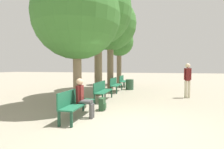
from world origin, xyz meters
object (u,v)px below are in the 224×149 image
(backpack, at_px, (102,104))
(trash_bin, at_px, (130,85))
(pedestrian_near, at_px, (188,78))
(person_seated, at_px, (83,97))
(bench_row_2, at_px, (115,84))
(tree_row_3, at_px, (119,42))
(bench_row_3, at_px, (123,80))
(tree_row_2, at_px, (110,25))
(bench_row_0, at_px, (75,101))
(tree_row_1, at_px, (98,12))
(tree_row_0, at_px, (77,16))
(bench_row_1, at_px, (102,89))

(backpack, relative_size, trash_bin, 0.63)
(pedestrian_near, relative_size, trash_bin, 2.48)
(person_seated, relative_size, backpack, 2.75)
(bench_row_2, height_order, tree_row_3, tree_row_3)
(bench_row_3, xyz_separation_m, tree_row_2, (-0.60, -1.75, 3.99))
(bench_row_0, distance_m, tree_row_1, 5.84)
(bench_row_3, bearing_deg, tree_row_2, -108.76)
(bench_row_0, distance_m, tree_row_0, 3.44)
(bench_row_2, distance_m, trash_bin, 1.46)
(bench_row_3, relative_size, person_seated, 1.42)
(bench_row_1, height_order, tree_row_3, tree_row_3)
(tree_row_3, distance_m, pedestrian_near, 7.75)
(bench_row_3, bearing_deg, trash_bin, -65.35)
(tree_row_3, xyz_separation_m, trash_bin, (1.35, -3.10, -3.35))
(pedestrian_near, distance_m, trash_bin, 4.18)
(person_seated, bearing_deg, tree_row_1, 101.35)
(tree_row_2, bearing_deg, pedestrian_near, -27.21)
(tree_row_3, relative_size, pedestrian_near, 2.85)
(bench_row_3, relative_size, tree_row_3, 0.35)
(bench_row_3, xyz_separation_m, tree_row_3, (-0.60, 1.46, 3.19))
(backpack, bearing_deg, pedestrian_near, 44.45)
(bench_row_3, relative_size, tree_row_2, 0.28)
(tree_row_1, distance_m, pedestrian_near, 5.85)
(trash_bin, bearing_deg, bench_row_3, 114.65)
(bench_row_0, bearing_deg, bench_row_3, 90.00)
(bench_row_3, relative_size, tree_row_1, 0.27)
(bench_row_0, bearing_deg, bench_row_2, 90.00)
(tree_row_2, relative_size, person_seated, 5.16)
(bench_row_2, relative_size, backpack, 3.91)
(bench_row_3, xyz_separation_m, tree_row_1, (-0.60, -4.49, 4.04))
(backpack, bearing_deg, tree_row_2, 101.13)
(backpack, bearing_deg, bench_row_1, 106.97)
(bench_row_3, bearing_deg, person_seated, -88.49)
(tree_row_0, xyz_separation_m, trash_bin, (1.35, 5.56, -3.22))
(trash_bin, bearing_deg, tree_row_0, -103.63)
(tree_row_3, distance_m, person_seated, 10.53)
(bench_row_0, relative_size, bench_row_2, 1.00)
(bench_row_1, relative_size, bench_row_2, 1.00)
(bench_row_1, bearing_deg, pedestrian_near, 21.98)
(person_seated, height_order, backpack, person_seated)
(bench_row_1, xyz_separation_m, backpack, (0.55, -1.80, -0.30))
(tree_row_0, xyz_separation_m, tree_row_3, (0.00, 8.66, 0.13))
(bench_row_0, height_order, tree_row_2, tree_row_2)
(bench_row_1, bearing_deg, tree_row_1, 114.95)
(trash_bin, bearing_deg, person_seated, -94.35)
(bench_row_2, distance_m, person_seated, 5.70)
(bench_row_0, bearing_deg, bench_row_1, 90.00)
(pedestrian_near, bearing_deg, bench_row_0, -131.84)
(backpack, bearing_deg, trash_bin, 88.02)
(bench_row_1, relative_size, tree_row_1, 0.27)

